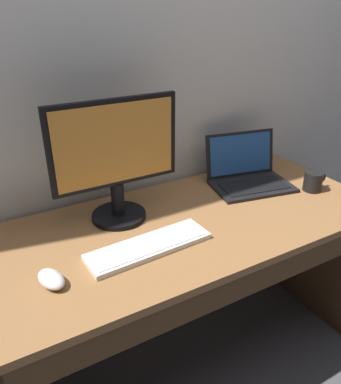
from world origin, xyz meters
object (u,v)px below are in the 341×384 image
external_monitor (116,161)px  coffee_mug (313,181)px  wired_keyboard (149,246)px  computer_mouse (51,279)px  laptop_black (248,174)px

external_monitor → coffee_mug: external_monitor is taller
external_monitor → wired_keyboard: size_ratio=1.09×
wired_keyboard → computer_mouse: 0.33m
external_monitor → wired_keyboard: bearing=-87.9°
external_monitor → coffee_mug: 0.88m
wired_keyboard → coffee_mug: (0.83, 0.04, 0.03)m
laptop_black → external_monitor: size_ratio=0.82×
laptop_black → coffee_mug: bearing=-43.0°
external_monitor → wired_keyboard: (0.01, -0.23, -0.23)m
computer_mouse → coffee_mug: size_ratio=0.93×
laptop_black → external_monitor: (-0.63, -0.00, 0.19)m
laptop_black → wired_keyboard: size_ratio=0.89×
laptop_black → coffee_mug: (0.21, -0.19, -0.00)m
laptop_black → wired_keyboard: laptop_black is taller
computer_mouse → coffee_mug: 1.16m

